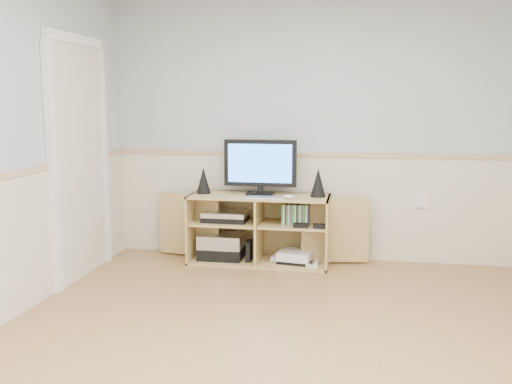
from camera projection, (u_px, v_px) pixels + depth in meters
room at (281, 154)px, 3.40m from camera, size 4.04×4.54×2.54m
media_cabinet at (260, 227)px, 5.48m from camera, size 2.06×0.50×0.65m
monitor at (260, 165)px, 5.37m from camera, size 0.69×0.18×0.52m
speaker_left at (204, 180)px, 5.47m from camera, size 0.14×0.14×0.25m
speaker_right at (318, 183)px, 5.27m from camera, size 0.14×0.14×0.26m
keyboard at (264, 197)px, 5.22m from camera, size 0.31×0.15×0.01m
mouse at (289, 197)px, 5.18m from camera, size 0.11×0.08×0.04m
av_components at (223, 238)px, 5.50m from camera, size 0.51×0.31×0.47m
game_consoles at (294, 257)px, 5.39m from camera, size 0.46×0.31×0.11m
game_cases at (296, 214)px, 5.32m from camera, size 0.26×0.14×0.19m
wall_outlet at (423, 201)px, 5.36m from camera, size 0.12×0.03×0.12m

